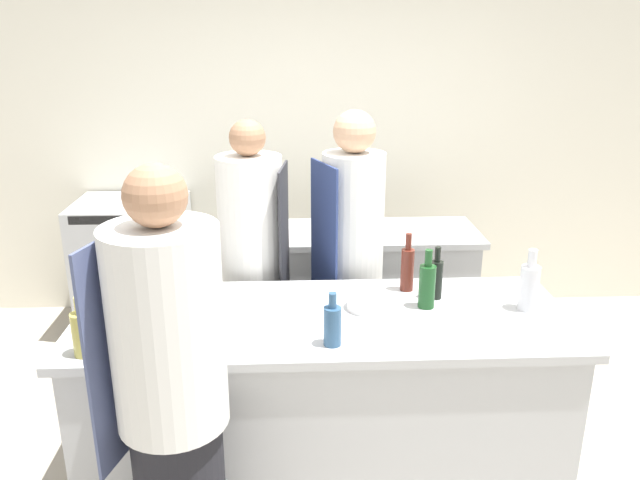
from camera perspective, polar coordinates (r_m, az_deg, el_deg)
The scene contains 17 objects.
ground_plane at distance 3.39m, azimuth 0.29°, elevation -20.66°, with size 16.00×16.00×0.00m, color #A89E8E.
wall_back at distance 4.80m, azimuth -0.98°, elevation 9.81°, with size 8.00×0.06×2.80m.
prep_counter at distance 3.12m, azimuth 0.30°, elevation -14.30°, with size 2.29×0.85×0.89m.
pass_counter at distance 4.23m, azimuth 0.83°, elevation -4.95°, with size 1.95×0.59×0.89m.
oven_range at distance 4.83m, azimuth -16.55°, elevation -2.21°, with size 0.78×0.63×0.97m.
chef_at_prep_near at distance 2.38m, azimuth -13.32°, elevation -14.38°, with size 0.45×0.44×1.75m.
chef_at_stove at distance 3.53m, azimuth -6.15°, elevation -2.89°, with size 0.39×0.37×1.71m.
chef_at_pass_far at distance 3.53m, azimuth 2.91°, elevation -2.25°, with size 0.40×0.39×1.75m.
bottle_olive_oil at distance 3.09m, azimuth 10.58°, elevation -3.43°, with size 0.06×0.06×0.27m.
bottle_vinegar at distance 3.08m, azimuth 18.58°, elevation -4.01°, with size 0.09×0.09×0.30m.
bottle_wine at distance 2.71m, azimuth -20.86°, elevation -7.88°, with size 0.09×0.09×0.25m.
bottle_cooking_oil at distance 2.98m, azimuth 9.76°, elevation -4.04°, with size 0.08×0.08×0.29m.
bottle_sauce at distance 2.61m, azimuth 1.14°, elevation -7.72°, with size 0.07×0.07×0.24m.
bottle_water at distance 3.16m, azimuth 7.99°, elevation -2.54°, with size 0.07×0.07×0.30m.
bowl_mixing_large at distance 2.97m, azimuth 4.47°, elevation -5.69°, with size 0.21×0.21×0.06m.
bowl_prep_small at distance 3.10m, azimuth -12.22°, elevation -4.86°, with size 0.18×0.18×0.07m.
cup at distance 2.64m, azimuth -9.48°, elevation -8.78°, with size 0.07×0.07×0.09m.
Camera 1 is at (-0.13, -2.61, 2.16)m, focal length 35.00 mm.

